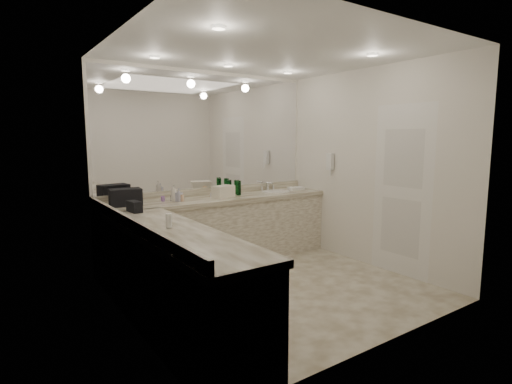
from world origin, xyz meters
TOP-DOWN VIEW (x-y plane):
  - floor at (0.00, 0.00)m, footprint 3.20×3.20m
  - ceiling at (0.00, 0.00)m, footprint 3.20×3.20m
  - wall_back at (0.00, 1.50)m, footprint 3.20×0.02m
  - wall_left at (-1.60, 0.00)m, footprint 0.02×3.00m
  - wall_right at (1.60, 0.00)m, footprint 0.02×3.00m
  - vanity_back_base at (0.00, 1.20)m, footprint 3.20×0.60m
  - vanity_back_top at (0.00, 1.19)m, footprint 3.20×0.64m
  - vanity_left_base at (-1.30, -0.30)m, footprint 0.60×2.40m
  - vanity_left_top at (-1.29, -0.30)m, footprint 0.64×2.42m
  - backsplash_back at (0.00, 1.48)m, footprint 3.20×0.04m
  - backsplash_left at (-1.58, 0.00)m, footprint 0.04×3.00m
  - mirror_back at (0.00, 1.49)m, footprint 3.12×0.01m
  - mirror_left at (-1.59, 0.00)m, footprint 0.01×2.92m
  - sink at (0.95, 1.20)m, footprint 0.44×0.44m
  - faucet at (0.95, 1.41)m, footprint 0.24×0.16m
  - wall_phone at (1.56, 0.70)m, footprint 0.06×0.10m
  - door at (1.59, -0.50)m, footprint 0.02×0.82m
  - black_toiletry_bag at (-1.26, 1.24)m, footprint 0.38×0.27m
  - black_bag_spill at (-1.30, 0.77)m, footprint 0.12×0.23m
  - cream_cosmetic_case at (0.03, 1.16)m, footprint 0.32×0.25m
  - hand_towel at (1.35, 1.21)m, footprint 0.25×0.19m
  - lotion_left at (-1.30, -0.18)m, footprint 0.05×0.05m
  - soap_bottle_a at (-0.65, 1.23)m, footprint 0.09×0.09m
  - soap_bottle_b at (-0.61, 1.18)m, footprint 0.10×0.10m
  - soap_bottle_c at (0.05, 1.22)m, footprint 0.13×0.13m
  - green_bottle_0 at (0.23, 1.34)m, footprint 0.06×0.06m
  - green_bottle_1 at (0.30, 1.20)m, footprint 0.06×0.06m
  - green_bottle_2 at (0.35, 1.34)m, footprint 0.07×0.07m
  - amenity_bottle_0 at (-0.58, 1.15)m, footprint 0.05×0.05m
  - amenity_bottle_1 at (-0.66, 1.26)m, footprint 0.04×0.04m
  - amenity_bottle_2 at (-0.11, 1.23)m, footprint 0.04×0.04m
  - amenity_bottle_3 at (-0.77, 1.30)m, footprint 0.05×0.05m
  - amenity_bottle_4 at (0.21, 1.27)m, footprint 0.04×0.04m

SIDE VIEW (x-z plane):
  - floor at x=0.00m, z-range 0.00..0.00m
  - vanity_back_base at x=0.00m, z-range 0.00..0.84m
  - vanity_left_base at x=-1.30m, z-range 0.00..0.84m
  - vanity_back_top at x=0.00m, z-range 0.84..0.90m
  - vanity_left_top at x=-1.29m, z-range 0.84..0.90m
  - sink at x=0.95m, z-range 0.88..0.91m
  - hand_towel at x=1.35m, z-range 0.90..0.94m
  - amenity_bottle_2 at x=-0.11m, z-range 0.90..0.96m
  - amenity_bottle_3 at x=-0.77m, z-range 0.90..0.97m
  - amenity_bottle_4 at x=0.21m, z-range 0.90..0.97m
  - amenity_bottle_1 at x=-0.66m, z-range 0.90..0.97m
  - amenity_bottle_0 at x=-0.58m, z-range 0.90..0.99m
  - backsplash_back at x=0.00m, z-range 0.90..1.00m
  - backsplash_left at x=-1.58m, z-range 0.90..1.00m
  - black_bag_spill at x=-1.30m, z-range 0.90..1.02m
  - lotion_left at x=-1.30m, z-range 0.90..1.03m
  - faucet at x=0.95m, z-range 0.90..1.04m
  - soap_bottle_c at x=0.05m, z-range 0.90..1.05m
  - cream_cosmetic_case at x=0.03m, z-range 0.90..1.06m
  - soap_bottle_b at x=-0.61m, z-range 0.90..1.07m
  - green_bottle_2 at x=0.35m, z-range 0.90..1.10m
  - green_bottle_1 at x=0.30m, z-range 0.90..1.10m
  - black_toiletry_bag at x=-1.26m, z-range 0.90..1.10m
  - green_bottle_0 at x=0.23m, z-range 0.90..1.11m
  - soap_bottle_a at x=-0.65m, z-range 0.90..1.11m
  - door at x=1.59m, z-range 0.00..2.10m
  - wall_back at x=0.00m, z-range 0.00..2.60m
  - wall_left at x=-1.60m, z-range 0.00..2.60m
  - wall_right at x=1.60m, z-range 0.00..2.60m
  - wall_phone at x=1.56m, z-range 1.23..1.47m
  - mirror_back at x=0.00m, z-range 1.00..2.55m
  - mirror_left at x=-1.59m, z-range 1.00..2.55m
  - ceiling at x=0.00m, z-range 2.60..2.60m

